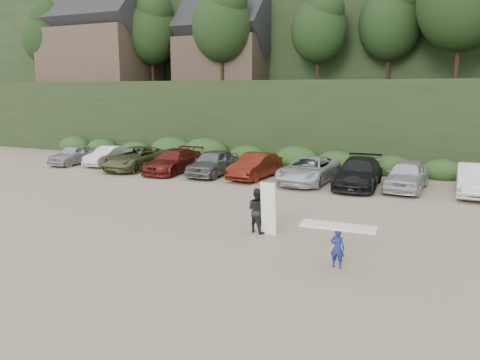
% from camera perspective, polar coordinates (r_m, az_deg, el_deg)
% --- Properties ---
extents(ground, '(120.00, 120.00, 0.00)m').
position_cam_1_polar(ground, '(18.63, -1.21, -5.77)').
color(ground, tan).
rests_on(ground, ground).
extents(hillside_backdrop, '(90.00, 41.50, 28.00)m').
position_cam_1_polar(hillside_backdrop, '(52.93, 16.31, 16.94)').
color(hillside_backdrop, black).
rests_on(hillside_backdrop, ground).
extents(parked_cars, '(36.46, 5.95, 1.63)m').
position_cam_1_polar(parked_cars, '(27.47, 8.55, 1.22)').
color(parked_cars, '#ACACB1').
rests_on(parked_cars, ground).
extents(child_surfer, '(2.27, 0.71, 1.35)m').
position_cam_1_polar(child_surfer, '(14.60, 11.84, -7.02)').
color(child_surfer, navy).
rests_on(child_surfer, ground).
extents(adult_surfer, '(1.31, 0.90, 2.02)m').
position_cam_1_polar(adult_surfer, '(17.76, 2.25, -3.69)').
color(adult_surfer, black).
rests_on(adult_surfer, ground).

